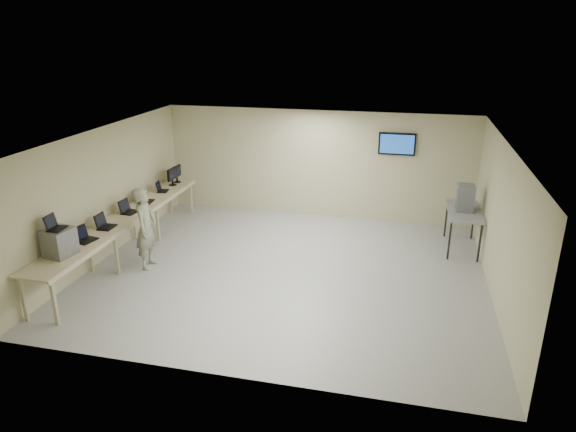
% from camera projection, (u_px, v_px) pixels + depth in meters
% --- Properties ---
extents(room, '(8.01, 7.01, 2.81)m').
position_uv_depth(room, '(288.00, 206.00, 10.17)').
color(room, '#B8B8B0').
rests_on(room, ground).
extents(workbench, '(0.76, 6.00, 0.90)m').
position_uv_depth(workbench, '(125.00, 220.00, 11.09)').
color(workbench, '#C8B488').
rests_on(workbench, ground).
extents(equipment_box, '(0.49, 0.54, 0.50)m').
position_uv_depth(equipment_box, '(60.00, 242.00, 9.12)').
color(equipment_box, slate).
rests_on(equipment_box, workbench).
extents(laptop_on_box, '(0.29, 0.34, 0.26)m').
position_uv_depth(laptop_on_box, '(54.00, 225.00, 9.02)').
color(laptop_on_box, black).
rests_on(laptop_on_box, equipment_box).
extents(laptop_0, '(0.37, 0.42, 0.29)m').
position_uv_depth(laptop_0, '(84.00, 237.00, 9.80)').
color(laptop_0, black).
rests_on(laptop_0, workbench).
extents(laptop_1, '(0.31, 0.38, 0.29)m').
position_uv_depth(laptop_1, '(104.00, 224.00, 10.45)').
color(laptop_1, black).
rests_on(laptop_1, workbench).
extents(laptop_2, '(0.33, 0.39, 0.29)m').
position_uv_depth(laptop_2, '(128.00, 209.00, 11.31)').
color(laptop_2, black).
rests_on(laptop_2, workbench).
extents(laptop_3, '(0.35, 0.41, 0.30)m').
position_uv_depth(laptop_3, '(143.00, 199.00, 11.97)').
color(laptop_3, black).
rests_on(laptop_3, workbench).
extents(laptop_4, '(0.32, 0.36, 0.25)m').
position_uv_depth(laptop_4, '(161.00, 189.00, 12.78)').
color(laptop_4, black).
rests_on(laptop_4, workbench).
extents(monitor_near, '(0.20, 0.45, 0.45)m').
position_uv_depth(monitor_near, '(172.00, 175.00, 13.21)').
color(monitor_near, black).
rests_on(monitor_near, workbench).
extents(monitor_far, '(0.20, 0.44, 0.44)m').
position_uv_depth(monitor_far, '(177.00, 173.00, 13.46)').
color(monitor_far, black).
rests_on(monitor_far, workbench).
extents(soldier, '(0.50, 0.68, 1.73)m').
position_uv_depth(soldier, '(146.00, 228.00, 10.54)').
color(soldier, gray).
rests_on(soldier, ground).
extents(side_table, '(0.72, 1.54, 0.92)m').
position_uv_depth(side_table, '(464.00, 213.00, 11.42)').
color(side_table, gray).
rests_on(side_table, ground).
extents(storage_bins, '(0.37, 0.41, 0.58)m').
position_uv_depth(storage_bins, '(465.00, 198.00, 11.30)').
color(storage_bins, gray).
rests_on(storage_bins, side_table).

